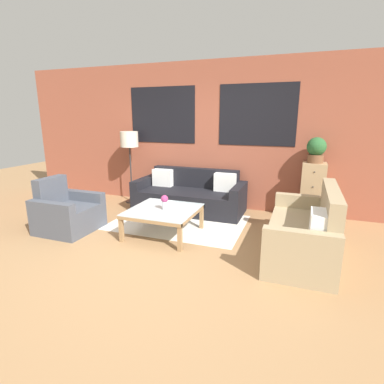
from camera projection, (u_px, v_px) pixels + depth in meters
The scene contains 11 objects.
ground_plane at pixel (152, 253), 4.01m from camera, with size 16.00×16.00×0.00m, color #9E754C.
wall_back_brick at pixel (208, 136), 5.88m from camera, with size 8.40×0.09×2.80m.
rug at pixel (178, 222), 5.16m from camera, with size 2.22×1.52×0.00m.
couch_dark at pixel (190, 196), 5.78m from camera, with size 2.07×0.88×0.78m.
settee_vintage at pixel (305, 233), 3.86m from camera, with size 0.80×1.70×0.92m.
armchair_corner at pixel (67, 213), 4.77m from camera, with size 0.80×0.85×0.84m.
coffee_table at pixel (163, 212), 4.55m from camera, with size 0.99×0.99×0.41m.
floor_lamp at pixel (129, 142), 6.10m from camera, with size 0.36×0.36×1.48m.
drawer_cabinet at pixel (312, 192), 5.19m from camera, with size 0.39×0.39×1.01m.
potted_plant at pixel (316, 149), 5.01m from camera, with size 0.31×0.31×0.43m.
flower_vase at pixel (165, 201), 4.48m from camera, with size 0.11×0.11×0.22m.
Camera 1 is at (1.79, -3.27, 1.78)m, focal length 28.00 mm.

